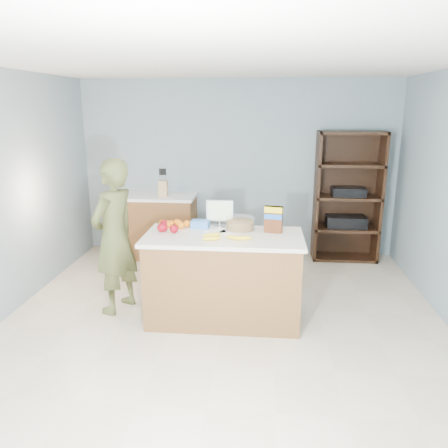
# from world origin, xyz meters

# --- Properties ---
(floor) EXTENTS (4.50, 5.00, 0.02)m
(floor) POSITION_xyz_m (0.00, 0.00, 0.00)
(floor) COLOR beige
(floor) RESTS_ON ground
(walls) EXTENTS (4.52, 5.02, 2.51)m
(walls) POSITION_xyz_m (0.00, 0.00, 1.65)
(walls) COLOR gray
(walls) RESTS_ON ground
(counter_peninsula) EXTENTS (1.56, 0.76, 0.90)m
(counter_peninsula) POSITION_xyz_m (0.00, 0.30, 0.42)
(counter_peninsula) COLOR brown
(counter_peninsula) RESTS_ON ground
(back_cabinet) EXTENTS (1.24, 0.62, 0.90)m
(back_cabinet) POSITION_xyz_m (-1.20, 2.20, 0.45)
(back_cabinet) COLOR brown
(back_cabinet) RESTS_ON ground
(shelving_unit) EXTENTS (0.90, 0.40, 1.80)m
(shelving_unit) POSITION_xyz_m (1.55, 2.35, 0.86)
(shelving_unit) COLOR black
(shelving_unit) RESTS_ON ground
(person) EXTENTS (0.58, 0.69, 1.63)m
(person) POSITION_xyz_m (-1.15, 0.42, 0.81)
(person) COLOR #4A5029
(person) RESTS_ON ground
(knife_block) EXTENTS (0.12, 0.10, 0.31)m
(knife_block) POSITION_xyz_m (-1.02, 2.13, 1.02)
(knife_block) COLOR tan
(knife_block) RESTS_ON back_cabinet
(envelopes) EXTENTS (0.40, 0.21, 0.00)m
(envelopes) POSITION_xyz_m (-0.02, 0.40, 0.90)
(envelopes) COLOR white
(envelopes) RESTS_ON counter_peninsula
(bananas) EXTENTS (0.49, 0.22, 0.04)m
(bananas) POSITION_xyz_m (0.03, 0.16, 0.92)
(bananas) COLOR yellow
(bananas) RESTS_ON counter_peninsula
(apples) EXTENTS (0.23, 0.26, 0.09)m
(apples) POSITION_xyz_m (-0.60, 0.39, 0.94)
(apples) COLOR maroon
(apples) RESTS_ON counter_peninsula
(oranges) EXTENTS (0.33, 0.18, 0.07)m
(oranges) POSITION_xyz_m (-0.54, 0.55, 0.94)
(oranges) COLOR orange
(oranges) RESTS_ON counter_peninsula
(blue_carton) EXTENTS (0.19, 0.14, 0.08)m
(blue_carton) POSITION_xyz_m (-0.26, 0.54, 0.94)
(blue_carton) COLOR blue
(blue_carton) RESTS_ON counter_peninsula
(salad_bowl) EXTENTS (0.30, 0.30, 0.13)m
(salad_bowl) POSITION_xyz_m (0.15, 0.52, 0.96)
(salad_bowl) COLOR #267219
(salad_bowl) RESTS_ON counter_peninsula
(tv) EXTENTS (0.28, 0.12, 0.28)m
(tv) POSITION_xyz_m (-0.07, 0.61, 1.06)
(tv) COLOR silver
(tv) RESTS_ON counter_peninsula
(cereal_box) EXTENTS (0.19, 0.10, 0.27)m
(cereal_box) POSITION_xyz_m (0.49, 0.44, 1.06)
(cereal_box) COLOR #592B14
(cereal_box) RESTS_ON counter_peninsula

